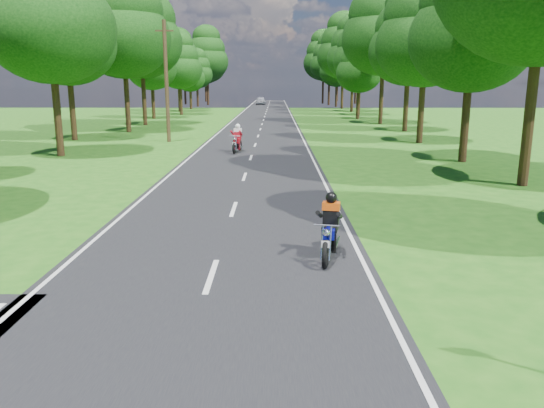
{
  "coord_description": "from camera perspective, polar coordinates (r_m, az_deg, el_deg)",
  "views": [
    {
      "loc": [
        1.34,
        -8.39,
        3.93
      ],
      "look_at": [
        1.25,
        4.0,
        1.1
      ],
      "focal_mm": 35.0,
      "sensor_mm": 36.0,
      "label": 1
    }
  ],
  "objects": [
    {
      "name": "ground",
      "position": [
        9.36,
        -8.03,
        -12.09
      ],
      "size": [
        160.0,
        160.0,
        0.0
      ],
      "primitive_type": "plane",
      "color": "#205914",
      "rests_on": "ground"
    },
    {
      "name": "main_road",
      "position": [
        58.54,
        -0.92,
        9.02
      ],
      "size": [
        7.0,
        140.0,
        0.02
      ],
      "primitive_type": "cube",
      "color": "black",
      "rests_on": "ground"
    },
    {
      "name": "road_markings",
      "position": [
        56.67,
        -1.11,
        8.9
      ],
      "size": [
        7.4,
        140.0,
        0.01
      ],
      "color": "silver",
      "rests_on": "main_road"
    },
    {
      "name": "treeline",
      "position": [
        68.59,
        0.49,
        16.47
      ],
      "size": [
        40.0,
        115.35,
        14.78
      ],
      "color": "black",
      "rests_on": "ground"
    },
    {
      "name": "telegraph_pole",
      "position": [
        37.12,
        -11.29,
        12.84
      ],
      "size": [
        1.2,
        0.26,
        8.0
      ],
      "color": "#382616",
      "rests_on": "ground"
    },
    {
      "name": "rider_near_blue",
      "position": [
        12.13,
        6.23,
        -2.32
      ],
      "size": [
        0.95,
        1.88,
        1.5
      ],
      "primitive_type": null,
      "rotation": [
        0.0,
        0.0,
        -0.21
      ],
      "color": "#0C0F8E",
      "rests_on": "main_road"
    },
    {
      "name": "rider_far_red",
      "position": [
        30.88,
        -3.78,
        7.09
      ],
      "size": [
        0.9,
        2.03,
        1.64
      ],
      "primitive_type": null,
      "rotation": [
        0.0,
        0.0,
        -0.13
      ],
      "color": "#A60C16",
      "rests_on": "main_road"
    },
    {
      "name": "distant_car",
      "position": [
        102.24,
        -1.22,
        11.08
      ],
      "size": [
        1.79,
        4.43,
        1.51
      ],
      "primitive_type": "imported",
      "rotation": [
        0.0,
        0.0,
        -0.0
      ],
      "color": "#B7B8BE",
      "rests_on": "main_road"
    }
  ]
}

